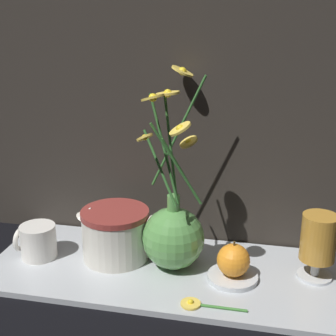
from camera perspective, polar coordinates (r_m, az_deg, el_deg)
name	(u,v)px	position (r m, az deg, el deg)	size (l,w,h in m)	color
ground_plane	(166,274)	(0.98, -0.21, -12.74)	(6.00, 6.00, 0.00)	black
shelf	(166,271)	(0.97, -0.21, -12.44)	(0.72, 0.29, 0.01)	#B2B7BC
vase_with_flowers	(173,233)	(0.94, 0.65, -7.98)	(0.13, 0.24, 0.39)	#59994C
yellow_mug	(37,241)	(1.03, -15.64, -8.59)	(0.08, 0.07, 0.07)	silver
ceramic_pitcher	(116,232)	(0.99, -6.33, -7.72)	(0.17, 0.14, 0.12)	beige
tea_glass	(318,241)	(0.95, 17.85, -8.41)	(0.07, 0.07, 0.13)	silver
saucer_plate	(233,277)	(0.94, 7.87, -13.02)	(0.10, 0.10, 0.01)	silver
orange_fruit	(233,260)	(0.92, 7.98, -11.06)	(0.06, 0.06, 0.07)	orange
loose_daisy	(198,304)	(0.86, 3.72, -16.26)	(0.12, 0.04, 0.01)	#3D7A33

